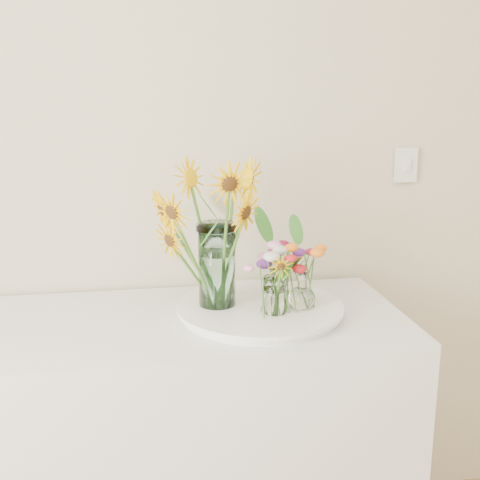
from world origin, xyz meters
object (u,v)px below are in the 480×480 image
(tray, at_px, (260,310))
(small_vase_a, at_px, (275,296))
(counter, at_px, (172,456))
(small_vase_b, at_px, (302,291))
(mason_jar, at_px, (217,265))
(small_vase_c, at_px, (279,282))

(tray, relative_size, small_vase_a, 4.18)
(counter, distance_m, small_vase_b, 0.66)
(mason_jar, xyz_separation_m, small_vase_a, (0.15, -0.10, -0.07))
(small_vase_c, bearing_deg, tray, -134.77)
(counter, height_order, tray, tray)
(small_vase_a, distance_m, small_vase_b, 0.09)
(tray, xyz_separation_m, mason_jar, (-0.12, 0.03, 0.14))
(small_vase_b, bearing_deg, counter, 173.80)
(counter, height_order, small_vase_b, small_vase_b)
(counter, xyz_separation_m, small_vase_a, (0.30, -0.07, 0.53))
(tray, relative_size, small_vase_b, 4.17)
(small_vase_a, height_order, small_vase_c, small_vase_a)
(counter, height_order, small_vase_a, small_vase_a)
(tray, relative_size, mason_jar, 1.86)
(tray, xyz_separation_m, small_vase_a, (0.03, -0.07, 0.07))
(small_vase_a, bearing_deg, small_vase_c, 72.48)
(small_vase_a, height_order, small_vase_b, same)
(counter, height_order, mason_jar, mason_jar)
(small_vase_b, height_order, small_vase_c, small_vase_b)
(mason_jar, relative_size, small_vase_b, 2.24)
(mason_jar, xyz_separation_m, small_vase_b, (0.24, -0.07, -0.07))
(mason_jar, bearing_deg, tray, -11.68)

